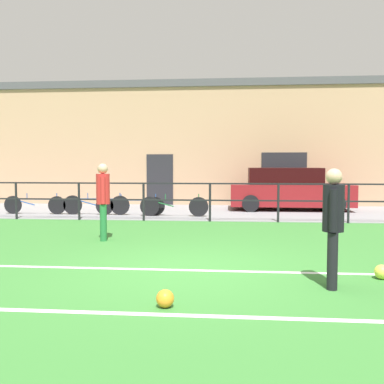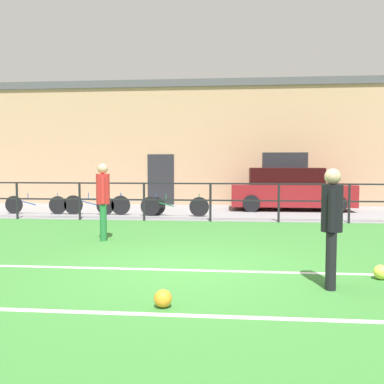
# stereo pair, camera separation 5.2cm
# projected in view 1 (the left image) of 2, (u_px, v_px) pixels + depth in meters

# --- Properties ---
(ground) EXTENTS (60.00, 44.00, 0.04)m
(ground) POSITION_uv_depth(u_px,v_px,m) (191.00, 271.00, 7.16)
(ground) COLOR #387A33
(field_line_touchline) EXTENTS (36.00, 0.11, 0.00)m
(field_line_touchline) POSITION_uv_depth(u_px,v_px,m) (190.00, 270.00, 7.12)
(field_line_touchline) COLOR white
(field_line_touchline) RESTS_ON ground
(field_line_hash) EXTENTS (36.00, 0.11, 0.00)m
(field_line_hash) POSITION_uv_depth(u_px,v_px,m) (173.00, 315.00, 5.01)
(field_line_hash) COLOR white
(field_line_hash) RESTS_ON ground
(pavement_strip) EXTENTS (48.00, 5.00, 0.02)m
(pavement_strip) POSITION_uv_depth(u_px,v_px,m) (214.00, 212.00, 15.61)
(pavement_strip) COLOR gray
(pavement_strip) RESTS_ON ground
(perimeter_fence) EXTENTS (36.07, 0.07, 1.15)m
(perimeter_fence) POSITION_uv_depth(u_px,v_px,m) (210.00, 196.00, 13.08)
(perimeter_fence) COLOR black
(perimeter_fence) RESTS_ON ground
(clubhouse_facade) EXTENTS (28.00, 2.56, 5.14)m
(clubhouse_facade) POSITION_uv_depth(u_px,v_px,m) (218.00, 144.00, 19.12)
(clubhouse_facade) COLOR tan
(clubhouse_facade) RESTS_ON ground
(player_goalkeeper) EXTENTS (0.29, 0.45, 1.65)m
(player_goalkeeper) POSITION_uv_depth(u_px,v_px,m) (333.00, 220.00, 6.08)
(player_goalkeeper) COLOR black
(player_goalkeeper) RESTS_ON ground
(player_striker) EXTENTS (0.30, 0.46, 1.72)m
(player_striker) POSITION_uv_depth(u_px,v_px,m) (103.00, 197.00, 9.88)
(player_striker) COLOR #237038
(player_striker) RESTS_ON ground
(soccer_ball_match) EXTENTS (0.22, 0.22, 0.22)m
(soccer_ball_match) POSITION_uv_depth(u_px,v_px,m) (382.00, 272.00, 6.57)
(soccer_ball_match) COLOR #E5E04C
(soccer_ball_match) RESTS_ON ground
(soccer_ball_spare) EXTENTS (0.22, 0.22, 0.22)m
(soccer_ball_spare) POSITION_uv_depth(u_px,v_px,m) (165.00, 299.00, 5.27)
(soccer_ball_spare) COLOR orange
(soccer_ball_spare) RESTS_ON ground
(parked_car_red) EXTENTS (4.37, 1.92, 1.54)m
(parked_car_red) POSITION_uv_depth(u_px,v_px,m) (289.00, 190.00, 16.24)
(parked_car_red) COLOR maroon
(parked_car_red) RESTS_ON pavement_strip
(bicycle_parked_0) EXTENTS (2.15, 0.04, 0.71)m
(bicycle_parked_0) POSITION_uv_depth(u_px,v_px,m) (35.00, 205.00, 14.85)
(bicycle_parked_0) COLOR black
(bicycle_parked_0) RESTS_ON pavement_strip
(bicycle_parked_1) EXTENTS (2.22, 0.04, 0.73)m
(bicycle_parked_1) POSITION_uv_depth(u_px,v_px,m) (174.00, 206.00, 14.21)
(bicycle_parked_1) COLOR black
(bicycle_parked_1) RESTS_ON pavement_strip
(bicycle_parked_3) EXTENTS (2.25, 0.04, 0.74)m
(bicycle_parked_3) POSITION_uv_depth(u_px,v_px,m) (96.00, 205.00, 14.65)
(bicycle_parked_3) COLOR black
(bicycle_parked_3) RESTS_ON pavement_strip
(bicycle_parked_4) EXTENTS (2.32, 0.04, 0.71)m
(bicycle_parked_4) POSITION_uv_depth(u_px,v_px,m) (130.00, 205.00, 14.54)
(bicycle_parked_4) COLOR black
(bicycle_parked_4) RESTS_ON pavement_strip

